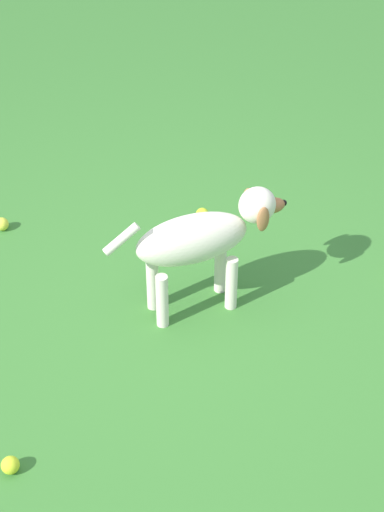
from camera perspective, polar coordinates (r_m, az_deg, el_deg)
The scene contains 5 objects.
ground at distance 3.43m, azimuth -1.09°, elevation -6.05°, with size 14.00×14.00×0.00m, color #38722D.
dog at distance 3.39m, azimuth 0.74°, elevation 1.24°, with size 0.42×0.73×0.54m.
tennis_ball_0 at distance 4.13m, azimuth -13.03°, elevation 2.17°, with size 0.07×0.07×0.07m, color #D7D63F.
tennis_ball_2 at distance 4.10m, azimuth 0.72°, elevation 2.91°, with size 0.07×0.07×0.07m, color #C6DE28.
tennis_ball_4 at distance 3.04m, azimuth -12.48°, elevation -13.97°, with size 0.07×0.07×0.07m, color #CBDA2A.
Camera 1 is at (1.70, -1.79, 2.38)m, focal length 57.74 mm.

